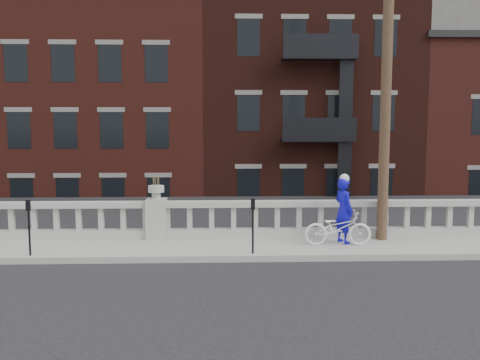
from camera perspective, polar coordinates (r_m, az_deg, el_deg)
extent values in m
plane|color=black|center=(11.36, -11.23, -11.24)|extent=(120.00, 120.00, 0.00)
cube|color=gray|center=(14.20, -9.30, -7.28)|extent=(32.00, 2.20, 0.15)
cube|color=gray|center=(15.07, -8.85, -5.68)|extent=(28.00, 0.34, 0.25)
cube|color=gray|center=(14.92, -8.91, -2.58)|extent=(28.00, 0.34, 0.16)
cube|color=gray|center=(14.99, -8.88, -4.09)|extent=(0.55, 0.55, 1.10)
cylinder|color=gray|center=(14.89, -8.93, -1.63)|extent=(0.24, 0.24, 0.20)
cylinder|color=gray|center=(14.86, -8.94, -0.95)|extent=(0.44, 0.44, 0.18)
cube|color=#605E59|center=(16.19, -8.53, -14.80)|extent=(36.00, 0.50, 5.15)
cube|color=black|center=(37.69, -4.72, -6.83)|extent=(80.00, 44.00, 0.50)
cube|color=#595651|center=(20.54, -12.84, -11.92)|extent=(16.00, 7.00, 4.00)
cube|color=#595651|center=(48.08, 23.00, 6.68)|extent=(14.00, 14.00, 18.00)
cube|color=#4C1C15|center=(31.20, -12.74, 3.72)|extent=(10.00, 14.00, 14.00)
cube|color=black|center=(31.69, -13.08, 16.74)|extent=(10.30, 14.30, 0.30)
cube|color=black|center=(30.92, 5.83, 5.21)|extent=(10.00, 14.00, 15.50)
cube|color=#521E19|center=(33.85, 22.82, 1.88)|extent=(10.00, 14.00, 12.00)
cube|color=black|center=(33.96, 23.29, 12.27)|extent=(10.30, 14.30, 0.30)
cylinder|color=#422D1E|center=(15.04, 15.42, 12.82)|extent=(0.28, 0.28, 10.00)
cylinder|color=black|center=(13.91, -21.55, -5.30)|extent=(0.05, 0.05, 1.10)
cube|color=black|center=(13.80, -21.67, -2.54)|extent=(0.10, 0.08, 0.26)
cube|color=black|center=(13.75, -21.74, -2.40)|extent=(0.06, 0.01, 0.08)
cylinder|color=black|center=(13.14, 1.38, -5.52)|extent=(0.05, 0.05, 1.10)
cube|color=black|center=(13.01, 1.39, -2.59)|extent=(0.10, 0.08, 0.26)
cube|color=black|center=(12.96, 1.40, -2.45)|extent=(0.06, 0.01, 0.08)
imported|color=white|center=(14.26, 10.40, -5.06)|extent=(1.75, 0.66, 0.91)
imported|color=#100CB8|center=(14.50, 11.00, -3.21)|extent=(0.64, 0.75, 1.74)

